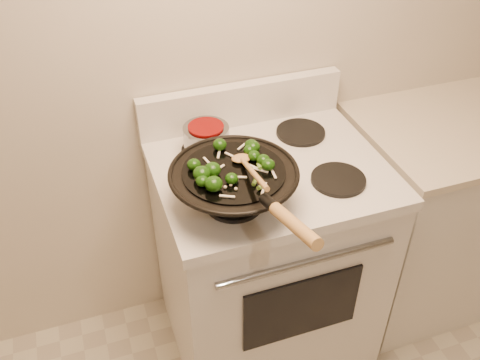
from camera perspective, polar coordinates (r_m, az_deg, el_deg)
name	(u,v)px	position (r m, az deg, el deg)	size (l,w,h in m)	color
stove	(266,258)	(2.12, 2.78, -8.29)	(0.78, 0.67, 1.08)	white
counter_unit	(446,209)	(2.52, 21.14, -2.93)	(0.87, 0.62, 0.91)	white
wok	(235,185)	(1.61, -0.59, -0.57)	(0.39, 0.65, 0.23)	black
stirfry	(229,165)	(1.57, -1.20, 1.65)	(0.26, 0.28, 0.05)	#123508
wooden_spoon	(248,166)	(1.54, 0.85, 1.45)	(0.06, 0.27, 0.08)	#B08045
saucepan	(206,138)	(1.85, -3.60, 4.49)	(0.16, 0.26, 0.09)	gray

